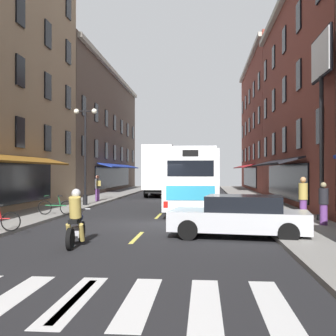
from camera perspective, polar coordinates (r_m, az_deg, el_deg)
name	(u,v)px	position (r m, az deg, el deg)	size (l,w,h in m)	color
ground_plane	(151,225)	(17.06, -2.44, -7.94)	(34.80, 80.00, 0.10)	black
lane_centre_dashes	(150,225)	(16.80, -2.55, -7.86)	(0.14, 73.90, 0.01)	#DBCC4C
crosswalk_near	(75,299)	(7.43, -12.88, -17.36)	(7.10, 2.80, 0.01)	silver
sidewalk_left	(13,221)	(18.73, -20.78, -6.87)	(3.00, 80.00, 0.14)	gray
sidewalk_right	(297,224)	(17.31, 17.49, -7.40)	(3.00, 80.00, 0.14)	gray
billboard_sign	(321,78)	(18.48, 20.57, 11.63)	(0.40, 2.72, 7.74)	black
transit_bus	(193,179)	(23.67, 3.49, -1.49)	(2.69, 11.21, 3.33)	white
box_truck	(161,171)	(35.49, -0.97, -0.47)	(2.51, 7.64, 4.28)	#B21E19
sedan_near	(240,216)	(13.69, 10.02, -6.61)	(4.67, 2.52, 1.37)	silver
sedan_mid	(169,184)	(46.95, 0.17, -2.30)	(1.98, 4.69, 1.30)	#144723
motorcycle_rider	(76,221)	(12.30, -12.68, -7.26)	(0.63, 2.07, 1.66)	black
bicycle_near	(56,207)	(19.95, -15.33, -5.24)	(1.71, 0.48, 0.91)	black
pedestrian_near	(98,187)	(28.32, -9.78, -2.68)	(0.46, 0.52, 1.76)	#66387F
pedestrian_mid	(324,203)	(16.60, 20.83, -4.59)	(0.36, 0.36, 1.62)	#66387F
pedestrian_rear	(303,198)	(17.70, 18.29, -3.99)	(0.36, 0.36, 1.80)	#66387F
street_lamp_twin	(85,152)	(25.26, -11.44, 2.22)	(1.42, 0.32, 5.82)	black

